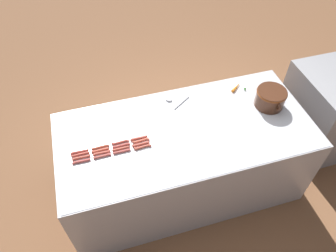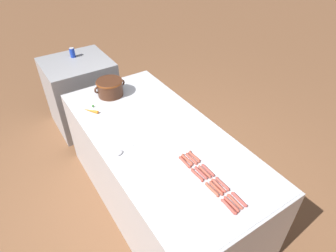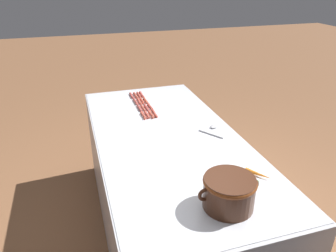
# 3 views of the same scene
# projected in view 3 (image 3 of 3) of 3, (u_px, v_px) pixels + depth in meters

# --- Properties ---
(ground_plane) EXTENTS (20.00, 20.00, 0.00)m
(ground_plane) POSITION_uv_depth(u_px,v_px,m) (168.00, 227.00, 2.84)
(ground_plane) COLOR brown
(griddle_counter) EXTENTS (1.08, 2.32, 0.92)m
(griddle_counter) POSITION_uv_depth(u_px,v_px,m) (168.00, 185.00, 2.64)
(griddle_counter) COLOR #BCBCC1
(griddle_counter) RESTS_ON ground_plane
(hot_dog_0) EXTENTS (0.03, 0.15, 0.02)m
(hot_dog_0) POSITION_uv_depth(u_px,v_px,m) (141.00, 94.00, 3.25)
(hot_dog_0) COLOR #B2473C
(hot_dog_0) RESTS_ON griddle_counter
(hot_dog_1) EXTENTS (0.03, 0.15, 0.02)m
(hot_dog_1) POSITION_uv_depth(u_px,v_px,m) (145.00, 100.00, 3.10)
(hot_dog_1) COLOR #B5513C
(hot_dog_1) RESTS_ON griddle_counter
(hot_dog_2) EXTENTS (0.03, 0.15, 0.02)m
(hot_dog_2) POSITION_uv_depth(u_px,v_px,m) (150.00, 107.00, 2.95)
(hot_dog_2) COLOR #AC4539
(hot_dog_2) RESTS_ON griddle_counter
(hot_dog_3) EXTENTS (0.03, 0.15, 0.02)m
(hot_dog_3) POSITION_uv_depth(u_px,v_px,m) (155.00, 114.00, 2.81)
(hot_dog_3) COLOR #B0483A
(hot_dog_3) RESTS_ON griddle_counter
(hot_dog_4) EXTENTS (0.02, 0.15, 0.02)m
(hot_dog_4) POSITION_uv_depth(u_px,v_px,m) (139.00, 95.00, 3.24)
(hot_dog_4) COLOR #B2483B
(hot_dog_4) RESTS_ON griddle_counter
(hot_dog_5) EXTENTS (0.02, 0.15, 0.02)m
(hot_dog_5) POSITION_uv_depth(u_px,v_px,m) (142.00, 101.00, 3.09)
(hot_dog_5) COLOR #B94B38
(hot_dog_5) RESTS_ON griddle_counter
(hot_dog_6) EXTENTS (0.02, 0.15, 0.02)m
(hot_dog_6) POSITION_uv_depth(u_px,v_px,m) (146.00, 107.00, 2.94)
(hot_dog_6) COLOR #AB463E
(hot_dog_6) RESTS_ON griddle_counter
(hot_dog_7) EXTENTS (0.03, 0.15, 0.02)m
(hot_dog_7) POSITION_uv_depth(u_px,v_px,m) (151.00, 115.00, 2.79)
(hot_dog_7) COLOR #B74F3B
(hot_dog_7) RESTS_ON griddle_counter
(hot_dog_8) EXTENTS (0.03, 0.15, 0.02)m
(hot_dog_8) POSITION_uv_depth(u_px,v_px,m) (135.00, 95.00, 3.22)
(hot_dog_8) COLOR #B04E3C
(hot_dog_8) RESTS_ON griddle_counter
(hot_dog_9) EXTENTS (0.03, 0.15, 0.02)m
(hot_dog_9) POSITION_uv_depth(u_px,v_px,m) (139.00, 101.00, 3.08)
(hot_dog_9) COLOR #B84F3F
(hot_dog_9) RESTS_ON griddle_counter
(hot_dog_10) EXTENTS (0.02, 0.15, 0.02)m
(hot_dog_10) POSITION_uv_depth(u_px,v_px,m) (143.00, 107.00, 2.94)
(hot_dog_10) COLOR #AC4D3C
(hot_dog_10) RESTS_ON griddle_counter
(hot_dog_11) EXTENTS (0.03, 0.15, 0.02)m
(hot_dog_11) POSITION_uv_depth(u_px,v_px,m) (147.00, 115.00, 2.79)
(hot_dog_11) COLOR #B44D3F
(hot_dog_11) RESTS_ON griddle_counter
(hot_dog_12) EXTENTS (0.03, 0.15, 0.02)m
(hot_dog_12) POSITION_uv_depth(u_px,v_px,m) (132.00, 96.00, 3.22)
(hot_dog_12) COLOR #B44841
(hot_dog_12) RESTS_ON griddle_counter
(hot_dog_13) EXTENTS (0.03, 0.15, 0.02)m
(hot_dog_13) POSITION_uv_depth(u_px,v_px,m) (135.00, 101.00, 3.07)
(hot_dog_13) COLOR #AC4A41
(hot_dog_13) RESTS_ON griddle_counter
(hot_dog_14) EXTENTS (0.02, 0.15, 0.02)m
(hot_dog_14) POSITION_uv_depth(u_px,v_px,m) (139.00, 108.00, 2.93)
(hot_dog_14) COLOR #AD4841
(hot_dog_14) RESTS_ON griddle_counter
(hot_dog_15) EXTENTS (0.03, 0.15, 0.02)m
(hot_dog_15) POSITION_uv_depth(u_px,v_px,m) (143.00, 115.00, 2.77)
(hot_dog_15) COLOR #B54D3B
(hot_dog_15) RESTS_ON griddle_counter
(bean_pot) EXTENTS (0.35, 0.28, 0.18)m
(bean_pot) POSITION_uv_depth(u_px,v_px,m) (229.00, 191.00, 1.68)
(bean_pot) COLOR #472616
(bean_pot) RESTS_ON griddle_counter
(serving_spoon) EXTENTS (0.18, 0.24, 0.02)m
(serving_spoon) POSITION_uv_depth(u_px,v_px,m) (213.00, 129.00, 2.54)
(serving_spoon) COLOR #B7B7BC
(serving_spoon) RESTS_ON griddle_counter
(carrot) EXTENTS (0.13, 0.16, 0.03)m
(carrot) POSITION_uv_depth(u_px,v_px,m) (258.00, 175.00, 1.96)
(carrot) COLOR orange
(carrot) RESTS_ON griddle_counter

